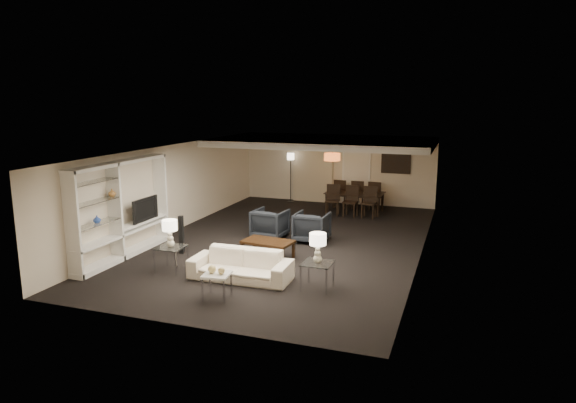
% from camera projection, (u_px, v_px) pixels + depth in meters
% --- Properties ---
extents(floor, '(11.00, 11.00, 0.00)m').
position_uv_depth(floor, '(288.00, 241.00, 13.85)').
color(floor, black).
rests_on(floor, ground).
extents(ceiling, '(7.00, 11.00, 0.02)m').
position_uv_depth(ceiling, '(288.00, 149.00, 13.35)').
color(ceiling, silver).
rests_on(ceiling, ground).
extents(wall_back, '(7.00, 0.02, 2.50)m').
position_uv_depth(wall_back, '(337.00, 169.00, 18.69)').
color(wall_back, beige).
rests_on(wall_back, ground).
extents(wall_front, '(7.00, 0.02, 2.50)m').
position_uv_depth(wall_front, '(179.00, 255.00, 8.51)').
color(wall_front, beige).
rests_on(wall_front, ground).
extents(wall_left, '(0.02, 11.00, 2.50)m').
position_uv_depth(wall_left, '(173.00, 188.00, 14.73)').
color(wall_left, beige).
rests_on(wall_left, ground).
extents(wall_right, '(0.02, 11.00, 2.50)m').
position_uv_depth(wall_right, '(424.00, 205.00, 12.47)').
color(wall_right, beige).
rests_on(wall_right, ground).
extents(ceiling_soffit, '(7.00, 4.00, 0.20)m').
position_uv_depth(ceiling_soffit, '(323.00, 142.00, 16.61)').
color(ceiling_soffit, silver).
rests_on(ceiling_soffit, ceiling).
extents(curtains, '(1.50, 0.12, 2.40)m').
position_uv_depth(curtains, '(313.00, 169.00, 18.91)').
color(curtains, beige).
rests_on(curtains, wall_back).
extents(door, '(0.90, 0.05, 2.10)m').
position_uv_depth(door, '(356.00, 175.00, 18.48)').
color(door, silver).
rests_on(door, wall_back).
extents(painting, '(0.95, 0.04, 0.65)m').
position_uv_depth(painting, '(396.00, 163.00, 17.92)').
color(painting, '#142D38').
rests_on(painting, wall_back).
extents(media_unit, '(0.38, 3.40, 2.35)m').
position_uv_depth(media_unit, '(122.00, 210.00, 12.27)').
color(media_unit, white).
rests_on(media_unit, wall_left).
extents(pendant_light, '(0.52, 0.52, 0.24)m').
position_uv_depth(pendant_light, '(332.00, 157.00, 16.61)').
color(pendant_light, '#D8591E').
rests_on(pendant_light, ceiling_soffit).
extents(sofa, '(2.18, 0.88, 0.63)m').
position_uv_depth(sofa, '(241.00, 265.00, 10.91)').
color(sofa, beige).
rests_on(sofa, floor).
extents(coffee_table, '(1.27, 0.84, 0.43)m').
position_uv_depth(coffee_table, '(268.00, 249.00, 12.41)').
color(coffee_table, black).
rests_on(coffee_table, floor).
extents(armchair_left, '(0.93, 0.95, 0.81)m').
position_uv_depth(armchair_left, '(270.00, 223.00, 14.14)').
color(armchair_left, black).
rests_on(armchair_left, floor).
extents(armchair_right, '(0.88, 0.90, 0.81)m').
position_uv_depth(armchair_right, '(312.00, 227.00, 13.76)').
color(armchair_right, black).
rests_on(armchair_right, floor).
extents(side_table_left, '(0.61, 0.61, 0.55)m').
position_uv_depth(side_table_left, '(171.00, 259.00, 11.47)').
color(side_table_left, white).
rests_on(side_table_left, floor).
extents(side_table_right, '(0.60, 0.60, 0.55)m').
position_uv_depth(side_table_right, '(317.00, 276.00, 10.37)').
color(side_table_right, white).
rests_on(side_table_right, floor).
extents(table_lamp_left, '(0.35, 0.35, 0.61)m').
position_uv_depth(table_lamp_left, '(170.00, 233.00, 11.35)').
color(table_lamp_left, beige).
rests_on(table_lamp_left, side_table_left).
extents(table_lamp_right, '(0.37, 0.37, 0.61)m').
position_uv_depth(table_lamp_right, '(318.00, 248.00, 10.26)').
color(table_lamp_right, beige).
rests_on(table_lamp_right, side_table_right).
extents(marble_table, '(0.56, 0.56, 0.50)m').
position_uv_depth(marble_table, '(217.00, 286.00, 9.91)').
color(marble_table, white).
rests_on(marble_table, floor).
extents(gold_gourd_a, '(0.16, 0.16, 0.16)m').
position_uv_depth(gold_gourd_a, '(212.00, 269.00, 9.88)').
color(gold_gourd_a, '#E5CB79').
rests_on(gold_gourd_a, marble_table).
extents(gold_gourd_b, '(0.14, 0.14, 0.14)m').
position_uv_depth(gold_gourd_b, '(221.00, 271.00, 9.81)').
color(gold_gourd_b, tan).
rests_on(gold_gourd_b, marble_table).
extents(television, '(1.02, 0.13, 0.59)m').
position_uv_depth(television, '(142.00, 209.00, 12.98)').
color(television, black).
rests_on(television, media_unit).
extents(vase_blue, '(0.17, 0.17, 0.18)m').
position_uv_depth(vase_blue, '(97.00, 219.00, 11.45)').
color(vase_blue, '#284BAF').
rests_on(vase_blue, media_unit).
extents(vase_amber, '(0.17, 0.17, 0.18)m').
position_uv_depth(vase_amber, '(112.00, 193.00, 11.88)').
color(vase_amber, '#B77D3D').
rests_on(vase_amber, media_unit).
extents(floor_speaker, '(0.12, 0.12, 0.96)m').
position_uv_depth(floor_speaker, '(181.00, 235.00, 12.69)').
color(floor_speaker, black).
rests_on(floor_speaker, floor).
extents(dining_table, '(1.93, 1.10, 0.67)m').
position_uv_depth(dining_table, '(354.00, 202.00, 17.28)').
color(dining_table, black).
rests_on(dining_table, floor).
extents(chair_nl, '(0.51, 0.51, 1.00)m').
position_uv_depth(chair_nl, '(332.00, 200.00, 16.84)').
color(chair_nl, black).
rests_on(chair_nl, floor).
extents(chair_nm, '(0.50, 0.50, 1.00)m').
position_uv_depth(chair_nm, '(350.00, 201.00, 16.64)').
color(chair_nm, black).
rests_on(chair_nm, floor).
extents(chair_nr, '(0.48, 0.48, 1.00)m').
position_uv_depth(chair_nr, '(369.00, 203.00, 16.45)').
color(chair_nr, black).
rests_on(chair_nr, floor).
extents(chair_fl, '(0.52, 0.52, 1.00)m').
position_uv_depth(chair_fl, '(342.00, 193.00, 18.04)').
color(chair_fl, black).
rests_on(chair_fl, floor).
extents(chair_fm, '(0.47, 0.47, 1.00)m').
position_uv_depth(chair_fm, '(358.00, 194.00, 17.85)').
color(chair_fm, black).
rests_on(chair_fm, floor).
extents(chair_fr, '(0.49, 0.49, 1.00)m').
position_uv_depth(chair_fr, '(376.00, 195.00, 17.65)').
color(chair_fr, black).
rests_on(chair_fr, floor).
extents(floor_lamp, '(0.33, 0.33, 1.81)m').
position_uv_depth(floor_lamp, '(291.00, 178.00, 18.88)').
color(floor_lamp, black).
rests_on(floor_lamp, floor).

